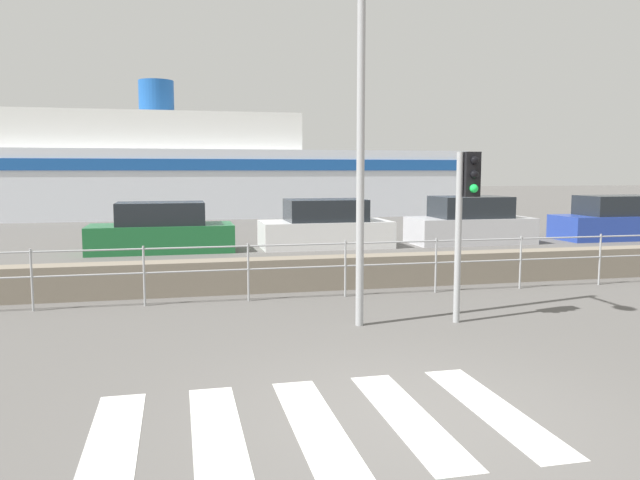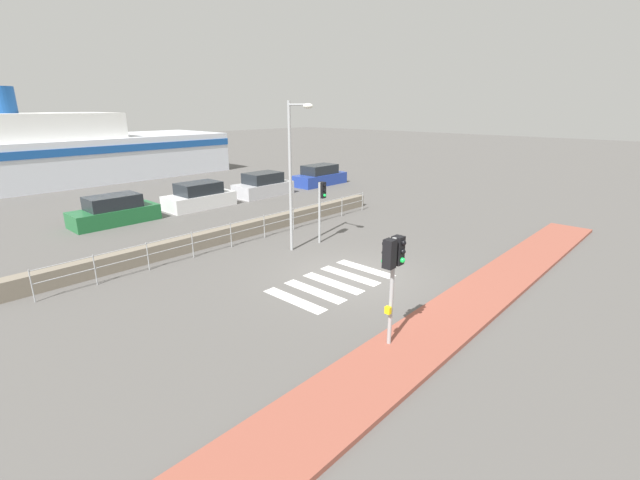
{
  "view_description": "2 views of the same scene",
  "coord_description": "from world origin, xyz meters",
  "px_view_note": "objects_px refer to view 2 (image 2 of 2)",
  "views": [
    {
      "loc": [
        -2.12,
        -5.41,
        2.35
      ],
      "look_at": [
        -0.42,
        2.0,
        1.5
      ],
      "focal_mm": 35.0,
      "sensor_mm": 36.0,
      "label": 1
    },
    {
      "loc": [
        -10.95,
        -8.66,
        5.66
      ],
      "look_at": [
        -0.47,
        1.0,
        1.2
      ],
      "focal_mm": 24.0,
      "sensor_mm": 36.0,
      "label": 2
    }
  ],
  "objects_px": {
    "traffic_light_far": "(321,199)",
    "parked_car_silver": "(263,186)",
    "ferry_boat": "(50,154)",
    "parked_car_green": "(114,212)",
    "parked_car_white": "(199,197)",
    "parked_car_blue": "(320,176)",
    "traffic_light_near": "(393,263)",
    "streetlamp": "(294,161)"
  },
  "relations": [
    {
      "from": "traffic_light_far",
      "to": "parked_car_silver",
      "type": "xyz_separation_m",
      "value": [
        4.94,
        9.76,
        -1.29
      ]
    },
    {
      "from": "ferry_boat",
      "to": "parked_car_green",
      "type": "distance_m",
      "value": 15.92
    },
    {
      "from": "traffic_light_far",
      "to": "parked_car_green",
      "type": "relative_size",
      "value": 0.64
    },
    {
      "from": "parked_car_white",
      "to": "parked_car_blue",
      "type": "distance_m",
      "value": 10.35
    },
    {
      "from": "traffic_light_far",
      "to": "parked_car_blue",
      "type": "relative_size",
      "value": 0.61
    },
    {
      "from": "traffic_light_far",
      "to": "parked_car_silver",
      "type": "relative_size",
      "value": 0.68
    },
    {
      "from": "parked_car_blue",
      "to": "ferry_boat",
      "type": "bearing_deg",
      "value": 130.17
    },
    {
      "from": "parked_car_white",
      "to": "parked_car_blue",
      "type": "xyz_separation_m",
      "value": [
        10.35,
        0.0,
        0.01
      ]
    },
    {
      "from": "traffic_light_near",
      "to": "ferry_boat",
      "type": "height_order",
      "value": "ferry_boat"
    },
    {
      "from": "streetlamp",
      "to": "ferry_boat",
      "type": "height_order",
      "value": "ferry_boat"
    },
    {
      "from": "parked_car_white",
      "to": "traffic_light_near",
      "type": "bearing_deg",
      "value": -107.58
    },
    {
      "from": "streetlamp",
      "to": "traffic_light_far",
      "type": "bearing_deg",
      "value": 2.87
    },
    {
      "from": "parked_car_silver",
      "to": "streetlamp",
      "type": "bearing_deg",
      "value": -123.74
    },
    {
      "from": "streetlamp",
      "to": "parked_car_silver",
      "type": "bearing_deg",
      "value": 56.26
    },
    {
      "from": "streetlamp",
      "to": "parked_car_white",
      "type": "relative_size",
      "value": 1.49
    },
    {
      "from": "traffic_light_far",
      "to": "ferry_boat",
      "type": "distance_m",
      "value": 25.63
    },
    {
      "from": "ferry_boat",
      "to": "parked_car_green",
      "type": "bearing_deg",
      "value": -97.16
    },
    {
      "from": "parked_car_silver",
      "to": "parked_car_blue",
      "type": "height_order",
      "value": "parked_car_silver"
    },
    {
      "from": "traffic_light_near",
      "to": "parked_car_green",
      "type": "distance_m",
      "value": 16.84
    },
    {
      "from": "parked_car_white",
      "to": "traffic_light_far",
      "type": "bearing_deg",
      "value": -90.7
    },
    {
      "from": "streetlamp",
      "to": "parked_car_blue",
      "type": "relative_size",
      "value": 1.35
    },
    {
      "from": "parked_car_silver",
      "to": "parked_car_white",
      "type": "bearing_deg",
      "value": 180.0
    },
    {
      "from": "traffic_light_far",
      "to": "parked_car_white",
      "type": "distance_m",
      "value": 9.85
    },
    {
      "from": "parked_car_blue",
      "to": "parked_car_silver",
      "type": "bearing_deg",
      "value": 180.0
    },
    {
      "from": "traffic_light_far",
      "to": "streetlamp",
      "type": "bearing_deg",
      "value": -177.13
    },
    {
      "from": "parked_car_silver",
      "to": "ferry_boat",
      "type": "bearing_deg",
      "value": 116.22
    },
    {
      "from": "traffic_light_near",
      "to": "parked_car_silver",
      "type": "distance_m",
      "value": 19.65
    },
    {
      "from": "traffic_light_near",
      "to": "ferry_boat",
      "type": "bearing_deg",
      "value": 85.78
    },
    {
      "from": "traffic_light_near",
      "to": "streetlamp",
      "type": "xyz_separation_m",
      "value": [
        3.56,
        6.91,
        1.47
      ]
    },
    {
      "from": "parked_car_blue",
      "to": "parked_car_green",
      "type": "bearing_deg",
      "value": 180.0
    },
    {
      "from": "ferry_boat",
      "to": "parked_car_silver",
      "type": "bearing_deg",
      "value": -63.78
    },
    {
      "from": "traffic_light_near",
      "to": "ferry_boat",
      "type": "relative_size",
      "value": 0.11
    },
    {
      "from": "traffic_light_far",
      "to": "ferry_boat",
      "type": "relative_size",
      "value": 0.1
    },
    {
      "from": "ferry_boat",
      "to": "parked_car_blue",
      "type": "distance_m",
      "value": 20.63
    },
    {
      "from": "parked_car_blue",
      "to": "streetlamp",
      "type": "bearing_deg",
      "value": -140.88
    },
    {
      "from": "traffic_light_far",
      "to": "ferry_boat",
      "type": "bearing_deg",
      "value": 96.26
    },
    {
      "from": "parked_car_silver",
      "to": "parked_car_blue",
      "type": "xyz_separation_m",
      "value": [
        5.53,
        0.0,
        -0.01
      ]
    },
    {
      "from": "streetlamp",
      "to": "parked_car_white",
      "type": "height_order",
      "value": "streetlamp"
    },
    {
      "from": "parked_car_green",
      "to": "streetlamp",
      "type": "bearing_deg",
      "value": -72.34
    },
    {
      "from": "traffic_light_far",
      "to": "streetlamp",
      "type": "relative_size",
      "value": 0.45
    },
    {
      "from": "ferry_boat",
      "to": "parked_car_silver",
      "type": "relative_size",
      "value": 6.52
    },
    {
      "from": "streetlamp",
      "to": "ferry_boat",
      "type": "bearing_deg",
      "value": 92.6
    }
  ]
}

